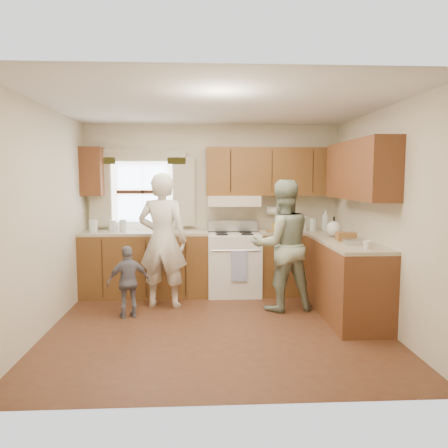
{
  "coord_description": "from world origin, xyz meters",
  "views": [
    {
      "loc": [
        -0.18,
        -4.87,
        1.71
      ],
      "look_at": [
        0.1,
        0.4,
        1.15
      ],
      "focal_mm": 35.0,
      "sensor_mm": 36.0,
      "label": 1
    }
  ],
  "objects": [
    {
      "name": "woman_left",
      "position": [
        -0.68,
        0.85,
        0.89
      ],
      "size": [
        0.72,
        0.54,
        1.78
      ],
      "primitive_type": "imported",
      "rotation": [
        0.0,
        0.0,
        2.95
      ],
      "color": "silver",
      "rests_on": "ground"
    },
    {
      "name": "kitchen_fixtures",
      "position": [
        0.61,
        1.08,
        0.84
      ],
      "size": [
        3.8,
        2.25,
        2.15
      ],
      "color": "#4B2C10",
      "rests_on": "ground"
    },
    {
      "name": "child",
      "position": [
        -1.07,
        0.42,
        0.44
      ],
      "size": [
        0.56,
        0.38,
        0.89
      ],
      "primitive_type": "imported",
      "rotation": [
        0.0,
        0.0,
        3.5
      ],
      "color": "slate",
      "rests_on": "ground"
    },
    {
      "name": "room",
      "position": [
        0.0,
        0.0,
        1.25
      ],
      "size": [
        3.8,
        3.8,
        3.8
      ],
      "color": "#4C2517",
      "rests_on": "ground"
    },
    {
      "name": "stove",
      "position": [
        0.3,
        1.44,
        0.47
      ],
      "size": [
        0.76,
        0.67,
        1.07
      ],
      "color": "silver",
      "rests_on": "ground"
    },
    {
      "name": "woman_right",
      "position": [
        0.86,
        0.64,
        0.84
      ],
      "size": [
        0.92,
        0.77,
        1.69
      ],
      "primitive_type": "imported",
      "rotation": [
        0.0,
        0.0,
        3.31
      ],
      "color": "#2E4730",
      "rests_on": "ground"
    }
  ]
}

